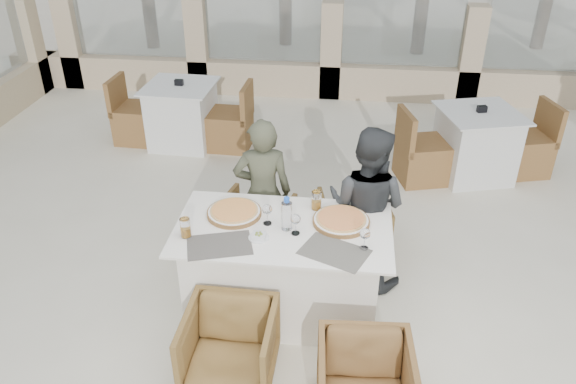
# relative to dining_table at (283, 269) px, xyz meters

# --- Properties ---
(ground) EXTENTS (80.00, 80.00, 0.00)m
(ground) POSITION_rel_dining_table_xyz_m (0.12, -0.04, -0.39)
(ground) COLOR silver
(ground) RESTS_ON ground
(perimeter_wall_far) EXTENTS (10.00, 0.34, 1.60)m
(perimeter_wall_far) POSITION_rel_dining_table_xyz_m (0.12, 4.76, 0.42)
(perimeter_wall_far) COLOR #C8B18D
(perimeter_wall_far) RESTS_ON ground
(dining_table) EXTENTS (1.60, 0.90, 0.77)m
(dining_table) POSITION_rel_dining_table_xyz_m (0.00, 0.00, 0.00)
(dining_table) COLOR white
(dining_table) RESTS_ON ground
(placemat_near_left) EXTENTS (0.52, 0.42, 0.00)m
(placemat_near_left) POSITION_rel_dining_table_xyz_m (-0.42, -0.27, 0.39)
(placemat_near_left) COLOR #5B554E
(placemat_near_left) RESTS_ON dining_table
(placemat_near_right) EXTENTS (0.53, 0.46, 0.00)m
(placemat_near_right) POSITION_rel_dining_table_xyz_m (0.39, -0.26, 0.39)
(placemat_near_right) COLOR #635E55
(placemat_near_right) RESTS_ON dining_table
(pizza_left) EXTENTS (0.46, 0.46, 0.05)m
(pizza_left) POSITION_rel_dining_table_xyz_m (-0.39, 0.13, 0.41)
(pizza_left) COLOR orange
(pizza_left) RESTS_ON dining_table
(pizza_right) EXTENTS (0.49, 0.49, 0.06)m
(pizza_right) POSITION_rel_dining_table_xyz_m (0.42, 0.11, 0.41)
(pizza_right) COLOR #DA491D
(pizza_right) RESTS_ON dining_table
(water_bottle) EXTENTS (0.09, 0.09, 0.27)m
(water_bottle) POSITION_rel_dining_table_xyz_m (0.03, -0.01, 0.52)
(water_bottle) COLOR #BED8F9
(water_bottle) RESTS_ON dining_table
(wine_glass_centre) EXTENTS (0.09, 0.09, 0.18)m
(wine_glass_centre) POSITION_rel_dining_table_xyz_m (-0.12, 0.04, 0.48)
(wine_glass_centre) COLOR silver
(wine_glass_centre) RESTS_ON dining_table
(wine_glass_near) EXTENTS (0.09, 0.09, 0.18)m
(wine_glass_near) POSITION_rel_dining_table_xyz_m (0.10, -0.06, 0.48)
(wine_glass_near) COLOR white
(wine_glass_near) RESTS_ON dining_table
(wine_glass_corner) EXTENTS (0.09, 0.09, 0.18)m
(wine_glass_corner) POSITION_rel_dining_table_xyz_m (0.59, -0.19, 0.48)
(wine_glass_corner) COLOR silver
(wine_glass_corner) RESTS_ON dining_table
(beer_glass_left) EXTENTS (0.09, 0.09, 0.15)m
(beer_glass_left) POSITION_rel_dining_table_xyz_m (-0.68, -0.19, 0.46)
(beer_glass_left) COLOR orange
(beer_glass_left) RESTS_ON dining_table
(beer_glass_right) EXTENTS (0.10, 0.10, 0.15)m
(beer_glass_right) POSITION_rel_dining_table_xyz_m (0.22, 0.29, 0.46)
(beer_glass_right) COLOR orange
(beer_glass_right) RESTS_ON dining_table
(olive_dish) EXTENTS (0.11, 0.11, 0.04)m
(olive_dish) POSITION_rel_dining_table_xyz_m (-0.16, -0.15, 0.41)
(olive_dish) COLOR silver
(olive_dish) RESTS_ON dining_table
(armchair_far_left) EXTENTS (0.73, 0.74, 0.57)m
(armchair_far_left) POSITION_rel_dining_table_xyz_m (-0.34, 0.66, -0.10)
(armchair_far_left) COLOR olive
(armchair_far_left) RESTS_ON ground
(armchair_far_right) EXTENTS (0.69, 0.71, 0.54)m
(armchair_far_right) POSITION_rel_dining_table_xyz_m (0.52, 0.85, -0.11)
(armchair_far_right) COLOR brown
(armchair_far_right) RESTS_ON ground
(armchair_near_left) EXTENTS (0.61, 0.63, 0.56)m
(armchair_near_left) POSITION_rel_dining_table_xyz_m (-0.27, -0.75, -0.10)
(armchair_near_left) COLOR brown
(armchair_near_left) RESTS_ON ground
(diner_left) EXTENTS (0.54, 0.40, 1.35)m
(diner_left) POSITION_rel_dining_table_xyz_m (-0.25, 0.64, 0.29)
(diner_left) COLOR #494B37
(diner_left) RESTS_ON ground
(diner_right) EXTENTS (0.83, 0.75, 1.39)m
(diner_right) POSITION_rel_dining_table_xyz_m (0.61, 0.47, 0.31)
(diner_right) COLOR #323436
(diner_right) RESTS_ON ground
(bg_table_a) EXTENTS (1.67, 0.89, 0.77)m
(bg_table_a) POSITION_rel_dining_table_xyz_m (-1.62, 2.88, 0.00)
(bg_table_a) COLOR silver
(bg_table_a) RESTS_ON ground
(bg_table_b) EXTENTS (1.80, 1.22, 0.77)m
(bg_table_b) POSITION_rel_dining_table_xyz_m (1.85, 2.44, 0.00)
(bg_table_b) COLOR silver
(bg_table_b) RESTS_ON ground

